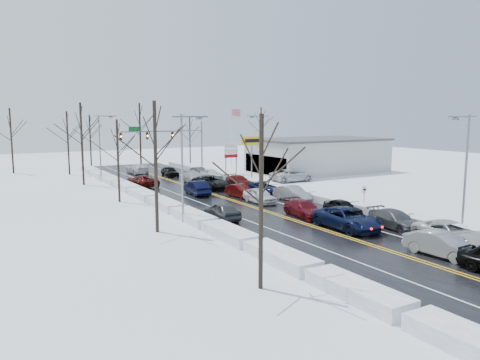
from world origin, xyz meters
TOP-DOWN VIEW (x-y plane):
  - ground at (0.00, 0.00)m, footprint 160.00×160.00m
  - road_surface at (0.00, 2.00)m, footprint 14.00×84.00m
  - snow_bank_left at (-7.60, 2.00)m, footprint 1.82×72.00m
  - snow_bank_right at (7.60, 2.00)m, footprint 1.82×72.00m
  - traffic_signal_mast at (3.45, 27.99)m, footprint 13.28×0.39m
  - tires_plus_sign at (10.50, 15.99)m, footprint 3.20×0.34m
  - used_vehicles_sign at (10.50, 22.00)m, footprint 2.20×0.22m
  - speed_limit_sign at (8.20, -8.00)m, footprint 0.55×0.09m
  - flagpole at (15.17, 30.00)m, footprint 1.87×1.20m
  - dealership_building at (23.98, 18.00)m, footprint 20.40×12.40m
  - streetlight_se at (8.30, -18.00)m, footprint 3.20×0.25m
  - streetlight_ne at (8.30, 10.00)m, footprint 3.20×0.25m
  - streetlight_sw at (-8.30, -4.00)m, footprint 3.20×0.25m
  - streetlight_nw at (-8.30, 24.00)m, footprint 3.20×0.25m
  - tree_left_a at (-11.00, -20.00)m, footprint 3.60×3.60m
  - tree_left_b at (-11.50, -6.00)m, footprint 4.00×4.00m
  - tree_left_c at (-10.50, 8.00)m, footprint 3.40×3.40m
  - tree_left_d at (-11.20, 22.00)m, footprint 4.20×4.20m
  - tree_left_e at (-10.80, 34.00)m, footprint 3.80×3.80m
  - tree_far_a at (-18.00, 40.00)m, footprint 4.00×4.00m
  - tree_far_b at (-6.00, 41.00)m, footprint 3.60×3.60m
  - tree_far_c at (2.00, 39.00)m, footprint 4.40×4.40m
  - tree_far_d at (12.00, 40.50)m, footprint 3.40×3.40m
  - tree_far_e at (28.00, 41.00)m, footprint 4.20×4.20m
  - queued_car_1 at (1.91, -21.12)m, footprint 2.03×4.89m
  - queued_car_2 at (1.75, -12.74)m, footprint 3.01×6.22m
  - queued_car_3 at (1.59, -7.41)m, footprint 2.51×5.10m
  - queued_car_4 at (1.75, 0.12)m, footprint 1.83×4.50m
  - queued_car_5 at (1.73, 4.03)m, footprint 1.75×4.34m
  - queued_car_6 at (1.60, 10.71)m, footprint 3.45×6.18m
  - queued_car_7 at (1.70, 16.08)m, footprint 2.60×5.42m
  - queued_car_8 at (1.55, 24.36)m, footprint 1.96×4.37m
  - queued_car_10 at (5.11, -19.45)m, footprint 3.27×5.83m
  - queued_car_11 at (5.20, -14.43)m, footprint 2.45×5.15m
  - queued_car_12 at (5.15, -8.45)m, footprint 1.71×4.11m
  - queued_car_13 at (5.31, -0.68)m, footprint 1.90×4.87m
  - queued_car_14 at (5.30, 4.75)m, footprint 2.52×5.04m
  - queued_car_15 at (5.43, 10.79)m, footprint 1.97×4.81m
  - queued_car_16 at (5.18, 18.01)m, footprint 1.85×4.51m
  - queued_car_17 at (5.32, 22.32)m, footprint 1.46×4.06m
  - oncoming_car_0 at (-1.73, 7.87)m, footprint 2.13×5.03m
  - oncoming_car_1 at (-5.22, 16.63)m, footprint 3.18×5.70m
  - oncoming_car_2 at (-1.59, 29.59)m, footprint 2.29×5.52m
  - oncoming_car_3 at (-5.19, -4.74)m, footprint 1.98×4.61m
  - parked_car_0 at (13.86, 11.11)m, footprint 6.23×3.01m
  - parked_car_1 at (17.03, 16.93)m, footprint 2.88×5.94m
  - parked_car_2 at (15.02, 22.05)m, footprint 1.98×4.79m

SIDE VIEW (x-z plane):
  - ground at x=0.00m, z-range 0.00..0.00m
  - snow_bank_left at x=-7.60m, z-range -0.38..0.38m
  - snow_bank_right at x=7.60m, z-range -0.38..0.38m
  - queued_car_1 at x=1.91m, z-range -0.79..0.79m
  - queued_car_2 at x=1.75m, z-range -0.85..0.85m
  - queued_car_3 at x=1.59m, z-range -0.71..0.71m
  - queued_car_4 at x=1.75m, z-range -0.77..0.77m
  - queued_car_5 at x=1.73m, z-range -0.70..0.70m
  - queued_car_6 at x=1.60m, z-range -0.82..0.82m
  - queued_car_7 at x=1.70m, z-range -0.76..0.76m
  - queued_car_8 at x=1.55m, z-range -0.73..0.73m
  - queued_car_10 at x=5.11m, z-range -0.77..0.77m
  - queued_car_11 at x=5.20m, z-range -0.72..0.72m
  - queued_car_12 at x=5.15m, z-range -0.69..0.69m
  - queued_car_13 at x=5.31m, z-range -0.79..0.79m
  - queued_car_14 at x=5.30m, z-range -0.69..0.69m
  - queued_car_15 at x=5.43m, z-range -0.70..0.70m
  - queued_car_16 at x=5.18m, z-range -0.77..0.77m
  - queued_car_17 at x=5.32m, z-range -0.66..0.66m
  - oncoming_car_0 at x=-1.73m, z-range -0.81..0.81m
  - oncoming_car_1 at x=-5.22m, z-range -0.75..0.75m
  - oncoming_car_2 at x=-1.59m, z-range -0.80..0.80m
  - oncoming_car_3 at x=-5.19m, z-range -0.78..0.78m
  - parked_car_0 at x=13.86m, z-range -0.85..0.85m
  - parked_car_1 at x=17.03m, z-range -0.83..0.83m
  - parked_car_2 at x=15.02m, z-range -0.81..0.81m
  - road_surface at x=0.00m, z-range 0.00..0.01m
  - speed_limit_sign at x=8.20m, z-range 0.46..2.81m
  - dealership_building at x=23.98m, z-range 0.01..5.31m
  - used_vehicles_sign at x=10.50m, z-range 0.99..5.64m
  - tires_plus_sign at x=10.50m, z-range 1.99..7.99m
  - streetlight_se at x=8.30m, z-range 0.81..9.81m
  - streetlight_ne at x=8.30m, z-range 0.81..9.81m
  - streetlight_sw at x=-8.30m, z-range 0.81..9.81m
  - streetlight_nw at x=-8.30m, z-range 0.81..9.81m
  - traffic_signal_mast at x=3.45m, z-range 1.48..9.48m
  - flagpole at x=15.17m, z-range 0.93..10.93m
  - tree_left_c at x=-10.50m, z-range 1.69..10.19m
  - tree_far_d at x=12.00m, z-range 1.69..10.19m
  - tree_left_a at x=-11.00m, z-range 1.79..10.79m
  - tree_far_b at x=-6.00m, z-range 1.79..10.79m
  - tree_left_e at x=-10.80m, z-range 1.89..11.39m
  - tree_left_b at x=-11.50m, z-range 1.99..11.99m
  - tree_far_a at x=-18.00m, z-range 1.99..11.99m
  - tree_left_d at x=-11.20m, z-range 2.08..12.58m
  - tree_far_e at x=28.00m, z-range 2.08..12.58m
  - tree_far_c at x=2.00m, z-range 2.18..13.18m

